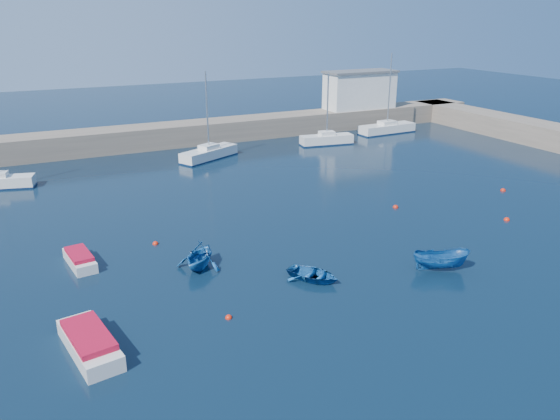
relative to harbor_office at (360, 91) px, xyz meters
name	(u,v)px	position (x,y,z in m)	size (l,w,h in m)	color
ground	(370,329)	(-30.00, -46.00, -5.10)	(220.00, 220.00, 0.00)	black
back_wall	(153,136)	(-30.00, 0.00, -3.80)	(96.00, 4.50, 2.60)	#716456
right_arm	(504,126)	(14.00, -14.00, -3.80)	(4.50, 32.00, 2.60)	#716456
harbor_office	(360,91)	(0.00, 0.00, 0.00)	(10.00, 4.00, 5.00)	silver
sailboat_6	(209,153)	(-25.81, -8.70, -4.44)	(7.49, 5.19, 9.65)	silver
sailboat_7	(327,139)	(-10.21, -8.22, -4.44)	(6.80, 2.78, 8.79)	silver
sailboat_8	(387,128)	(0.78, -5.86, -4.43)	(8.29, 2.69, 10.64)	silver
motorboat_0	(89,343)	(-43.28, -41.72, -4.57)	(2.54, 5.23, 1.12)	silver
motorboat_1	(80,259)	(-42.46, -31.33, -4.67)	(1.77, 3.87, 0.92)	silver
dinghy_center	(313,275)	(-29.88, -39.79, -4.76)	(2.37, 3.32, 0.69)	#155094
dinghy_left	(199,255)	(-35.61, -35.14, -4.21)	(2.91, 3.37, 1.77)	#155094
dinghy_right	(441,260)	(-21.94, -42.17, -4.41)	(1.35, 3.58, 1.38)	#155094
buoy_0	(229,318)	(-36.16, -41.73, -5.10)	(0.38, 0.38, 0.38)	red
buoy_1	(396,208)	(-17.10, -31.27, -5.10)	(0.48, 0.48, 0.48)	#AD1D0D
buoy_2	(507,220)	(-11.04, -37.56, -5.10)	(0.47, 0.47, 0.47)	red
buoy_3	(156,244)	(-37.22, -30.06, -5.10)	(0.42, 0.42, 0.42)	red
buoy_4	(503,191)	(-5.29, -31.86, -5.10)	(0.50, 0.50, 0.50)	#AD1D0D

